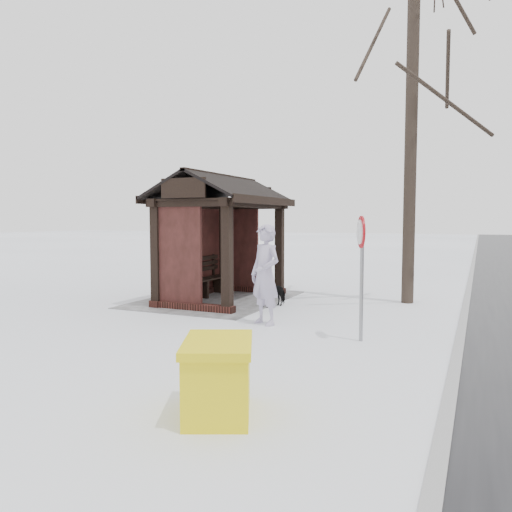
# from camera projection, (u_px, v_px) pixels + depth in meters

# --- Properties ---
(ground) EXTENTS (120.00, 120.00, 0.00)m
(ground) POSITION_uv_depth(u_px,v_px,m) (223.00, 300.00, 12.32)
(ground) COLOR white
(ground) RESTS_ON ground
(kerb) EXTENTS (120.00, 0.15, 0.06)m
(kerb) POSITION_uv_depth(u_px,v_px,m) (464.00, 318.00, 10.06)
(kerb) COLOR gray
(kerb) RESTS_ON ground
(trampled_patch) EXTENTS (4.20, 3.20, 0.02)m
(trampled_patch) POSITION_uv_depth(u_px,v_px,m) (216.00, 299.00, 12.40)
(trampled_patch) COLOR #999A9F
(trampled_patch) RESTS_ON ground
(bus_shelter) EXTENTS (3.60, 2.40, 3.09)m
(bus_shelter) POSITION_uv_depth(u_px,v_px,m) (217.00, 212.00, 12.22)
(bus_shelter) COLOR #351813
(bus_shelter) RESTS_ON ground
(tree_near) EXTENTS (3.42, 3.42, 9.03)m
(tree_near) POSITION_uv_depth(u_px,v_px,m) (413.00, 39.00, 11.51)
(tree_near) COLOR black
(tree_near) RESTS_ON ground
(pedestrian) EXTENTS (0.70, 0.82, 1.91)m
(pedestrian) POSITION_uv_depth(u_px,v_px,m) (265.00, 275.00, 9.44)
(pedestrian) COLOR #AEA3BF
(pedestrian) RESTS_ON ground
(dog) EXTENTS (0.79, 0.59, 0.61)m
(dog) POSITION_uv_depth(u_px,v_px,m) (272.00, 293.00, 11.46)
(dog) COLOR black
(dog) RESTS_ON ground
(grit_bin) EXTENTS (1.20, 1.04, 0.77)m
(grit_bin) POSITION_uv_depth(u_px,v_px,m) (218.00, 377.00, 5.09)
(grit_bin) COLOR yellow
(grit_bin) RESTS_ON ground
(road_sign) EXTENTS (0.49, 0.24, 2.06)m
(road_sign) POSITION_uv_depth(u_px,v_px,m) (361.00, 250.00, 8.10)
(road_sign) COLOR gray
(road_sign) RESTS_ON ground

